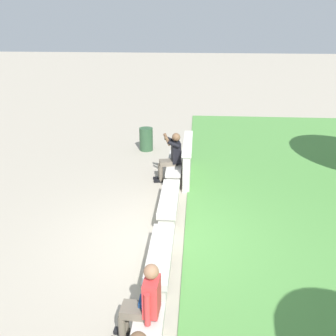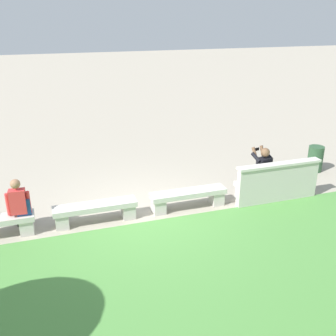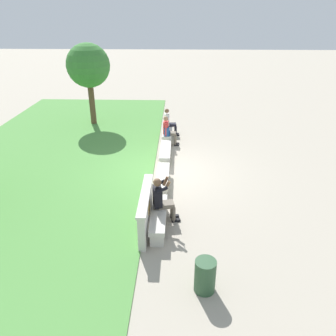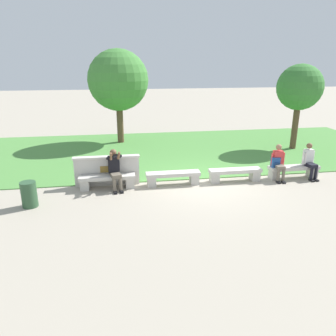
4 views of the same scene
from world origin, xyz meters
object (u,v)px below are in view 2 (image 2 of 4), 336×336
object	(u,v)px
bench_main	(269,185)
person_photographer	(260,169)
person_distant	(19,203)
bench_mid	(95,210)
trash_bin	(315,159)
bench_near	(188,197)
backpack	(24,206)

from	to	relation	value
bench_main	person_photographer	bearing A→B (deg)	-16.18
person_distant	bench_mid	bearing A→B (deg)	177.54
bench_mid	person_photographer	distance (m)	4.14
bench_mid	trash_bin	bearing A→B (deg)	-170.68
bench_main	person_distant	xyz separation A→B (m)	(5.92, -0.07, 0.38)
bench_near	bench_mid	bearing A→B (deg)	0.00
person_photographer	person_distant	size ratio (longest dim) A/B	1.05
bench_mid	person_photographer	world-z (taller)	person_photographer
bench_near	trash_bin	distance (m)	4.51
person_distant	bench_near	bearing A→B (deg)	178.98
bench_near	person_photographer	bearing A→B (deg)	-177.76
bench_mid	person_distant	bearing A→B (deg)	-2.46
backpack	trash_bin	bearing A→B (deg)	-172.45
bench_main	bench_near	distance (m)	2.19
bench_mid	bench_main	bearing A→B (deg)	180.00
backpack	person_distant	bearing A→B (deg)	-32.48
trash_bin	backpack	bearing A→B (deg)	7.55
person_photographer	backpack	size ratio (longest dim) A/B	3.08
backpack	bench_mid	bearing A→B (deg)	179.48
bench_mid	backpack	size ratio (longest dim) A/B	4.27
trash_bin	person_photographer	bearing A→B (deg)	22.28
bench_near	bench_mid	size ratio (longest dim) A/B	1.00
person_photographer	person_distant	xyz separation A→B (m)	(5.66, 0.01, -0.06)
person_distant	trash_bin	world-z (taller)	person_distant
bench_main	bench_near	world-z (taller)	same
trash_bin	bench_near	bearing A→B (deg)	13.83
bench_mid	trash_bin	xyz separation A→B (m)	(-6.57, -1.08, 0.08)
bench_near	backpack	xyz separation A→B (m)	(3.65, -0.01, 0.33)
bench_main	bench_mid	size ratio (longest dim) A/B	1.00
bench_main	backpack	size ratio (longest dim) A/B	4.27
bench_mid	backpack	world-z (taller)	backpack
bench_main	bench_mid	xyz separation A→B (m)	(4.38, 0.00, 0.00)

